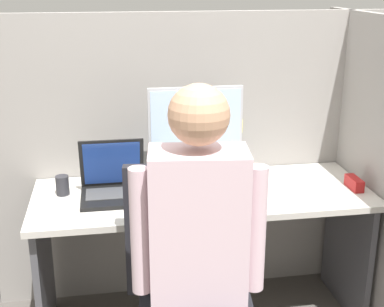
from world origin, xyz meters
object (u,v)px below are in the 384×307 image
at_px(pen_cup, 62,185).
at_px(office_chair, 190,299).
at_px(stapler, 354,183).
at_px(person, 202,251).
at_px(laptop, 113,186).
at_px(carrot_toy, 224,201).
at_px(monitor, 196,128).
at_px(paper_box, 196,178).

bearing_deg(pen_cup, office_chair, -51.76).
distance_m(stapler, person, 1.08).
distance_m(laptop, carrot_toy, 0.53).
height_order(monitor, stapler, monitor).
relative_size(stapler, person, 0.09).
bearing_deg(laptop, paper_box, 14.43).
distance_m(carrot_toy, person, 0.59).
distance_m(stapler, office_chair, 1.04).
height_order(laptop, person, person).
xyz_separation_m(carrot_toy, office_chair, (-0.22, -0.40, -0.23)).
bearing_deg(pen_cup, paper_box, 3.79).
height_order(stapler, person, person).
bearing_deg(stapler, paper_box, 165.14).
relative_size(laptop, office_chair, 0.30).
xyz_separation_m(monitor, laptop, (-0.41, -0.11, -0.23)).
height_order(paper_box, person, person).
height_order(monitor, office_chair, monitor).
relative_size(laptop, person, 0.22).
bearing_deg(paper_box, person, -98.25).
relative_size(monitor, pen_cup, 4.93).
xyz_separation_m(person, pen_cup, (-0.53, 0.80, -0.03)).
bearing_deg(carrot_toy, paper_box, 106.27).
height_order(laptop, pen_cup, laptop).
distance_m(laptop, pen_cup, 0.25).
bearing_deg(stapler, carrot_toy, -172.54).
distance_m(monitor, pen_cup, 0.69).
bearing_deg(paper_box, carrot_toy, -73.73).
distance_m(monitor, carrot_toy, 0.40).
xyz_separation_m(stapler, office_chair, (-0.89, -0.49, -0.24)).
xyz_separation_m(monitor, person, (-0.12, -0.84, -0.21)).
height_order(monitor, pen_cup, monitor).
bearing_deg(paper_box, pen_cup, -176.21).
height_order(stapler, carrot_toy, stapler).
relative_size(monitor, person, 0.34).
bearing_deg(person, stapler, 36.17).
xyz_separation_m(paper_box, office_chair, (-0.14, -0.69, -0.24)).
height_order(paper_box, pen_cup, pen_cup).
relative_size(paper_box, person, 0.26).
xyz_separation_m(paper_box, monitor, (0.00, 0.00, 0.26)).
xyz_separation_m(stapler, person, (-0.87, -0.64, 0.05)).
relative_size(monitor, carrot_toy, 3.15).
relative_size(paper_box, pen_cup, 3.76).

